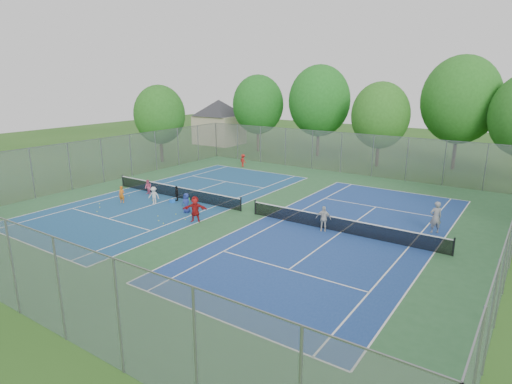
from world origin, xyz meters
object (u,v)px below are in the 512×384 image
net_left (176,192)px  instructor (436,217)px  net_right (341,226)px  ball_crate (172,201)px  ball_hopper (188,201)px

net_left → instructor: (18.75, 3.17, 0.55)m
net_right → ball_crate: net_right is taller
ball_hopper → instructor: (16.60, 4.11, 0.74)m
net_right → instructor: 5.73m
net_left → net_right: same height
ball_crate → instructor: (17.99, 4.35, 0.87)m
ball_hopper → ball_crate: bearing=-170.4°
ball_crate → ball_hopper: 1.42m
net_right → ball_crate: (-13.24, -1.18, -0.32)m
ball_hopper → instructor: size_ratio=0.27×
net_right → ball_crate: bearing=-174.9°
net_left → net_right: size_ratio=1.00×
ball_crate → instructor: instructor is taller
net_left → ball_hopper: bearing=-23.8°
net_left → ball_hopper: net_left is taller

